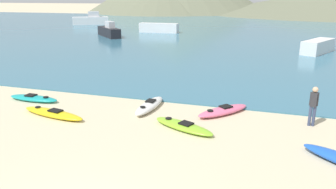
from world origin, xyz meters
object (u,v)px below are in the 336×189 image
object	(u,v)px
kayak_on_sand_4	(183,126)
kayak_on_sand_0	(223,111)
kayak_on_sand_1	(150,105)
kayak_on_sand_5	(53,113)
moored_boat_3	(318,46)
moored_boat_2	(159,28)
kayak_on_sand_2	(34,98)
person_near_waterline	(314,104)
moored_boat_0	(109,31)
moored_boat_1	(91,20)

from	to	relation	value
kayak_on_sand_4	kayak_on_sand_0	bearing A→B (deg)	60.88
kayak_on_sand_1	kayak_on_sand_5	size ratio (longest dim) A/B	0.82
kayak_on_sand_4	moored_boat_3	size ratio (longest dim) A/B	0.59
kayak_on_sand_1	kayak_on_sand_0	bearing A→B (deg)	6.36
kayak_on_sand_5	moored_boat_2	distance (m)	32.35
kayak_on_sand_2	person_near_waterline	world-z (taller)	person_near_waterline
person_near_waterline	moored_boat_2	bearing A→B (deg)	119.19
kayak_on_sand_4	person_near_waterline	xyz separation A→B (m)	(4.61, 1.83, 0.77)
kayak_on_sand_2	kayak_on_sand_4	bearing A→B (deg)	-8.76
kayak_on_sand_1	kayak_on_sand_2	world-z (taller)	kayak_on_sand_1
person_near_waterline	kayak_on_sand_0	bearing A→B (deg)	175.08
kayak_on_sand_2	person_near_waterline	distance (m)	12.38
kayak_on_sand_0	kayak_on_sand_2	xyz separation A→B (m)	(-8.91, -0.93, -0.02)
kayak_on_sand_5	person_near_waterline	world-z (taller)	person_near_waterline
kayak_on_sand_1	moored_boat_2	xyz separation A→B (m)	(-9.88, 29.63, 0.52)
kayak_on_sand_0	kayak_on_sand_4	bearing A→B (deg)	-119.12
person_near_waterline	moored_boat_0	bearing A→B (deg)	131.66
kayak_on_sand_2	moored_boat_2	bearing A→B (deg)	97.88
kayak_on_sand_0	kayak_on_sand_1	xyz separation A→B (m)	(-3.21, -0.36, 0.02)
kayak_on_sand_5	moored_boat_2	world-z (taller)	moored_boat_2
moored_boat_0	person_near_waterline	bearing A→B (deg)	-48.34
moored_boat_1	moored_boat_2	bearing A→B (deg)	-29.21
moored_boat_0	moored_boat_3	size ratio (longest dim) A/B	1.07
kayak_on_sand_2	kayak_on_sand_5	world-z (taller)	kayak_on_sand_5
kayak_on_sand_1	kayak_on_sand_4	bearing A→B (deg)	-41.11
kayak_on_sand_0	moored_boat_3	distance (m)	18.63
moored_boat_1	moored_boat_3	world-z (taller)	moored_boat_1
person_near_waterline	kayak_on_sand_4	bearing A→B (deg)	-158.37
kayak_on_sand_0	moored_boat_3	xyz separation A→B (m)	(5.54, 17.78, 0.48)
kayak_on_sand_0	moored_boat_1	distance (m)	47.49
kayak_on_sand_0	kayak_on_sand_2	distance (m)	8.96
moored_boat_0	moored_boat_1	size ratio (longest dim) A/B	0.82
kayak_on_sand_5	moored_boat_0	distance (m)	27.65
moored_boat_1	moored_boat_0	bearing A→B (deg)	-52.95
kayak_on_sand_2	moored_boat_2	world-z (taller)	moored_boat_2
kayak_on_sand_2	moored_boat_3	world-z (taller)	moored_boat_3
kayak_on_sand_4	moored_boat_2	world-z (taller)	moored_boat_2
moored_boat_3	kayak_on_sand_0	bearing A→B (deg)	-107.32
moored_boat_1	kayak_on_sand_1	bearing A→B (deg)	-56.47
kayak_on_sand_0	kayak_on_sand_1	world-z (taller)	kayak_on_sand_1
moored_boat_0	moored_boat_1	xyz separation A→B (m)	(-11.22, 14.86, 0.12)
kayak_on_sand_2	kayak_on_sand_4	world-z (taller)	kayak_on_sand_2
kayak_on_sand_5	kayak_on_sand_0	bearing A→B (deg)	20.03
kayak_on_sand_2	kayak_on_sand_1	bearing A→B (deg)	5.75
moored_boat_0	kayak_on_sand_5	bearing A→B (deg)	-67.33
kayak_on_sand_1	person_near_waterline	distance (m)	6.67
kayak_on_sand_0	moored_boat_2	world-z (taller)	moored_boat_2
moored_boat_1	moored_boat_3	xyz separation A→B (m)	(34.12, -20.15, -0.21)
kayak_on_sand_4	moored_boat_1	size ratio (longest dim) A/B	0.45
kayak_on_sand_0	kayak_on_sand_5	xyz separation A→B (m)	(-6.70, -2.44, -0.01)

